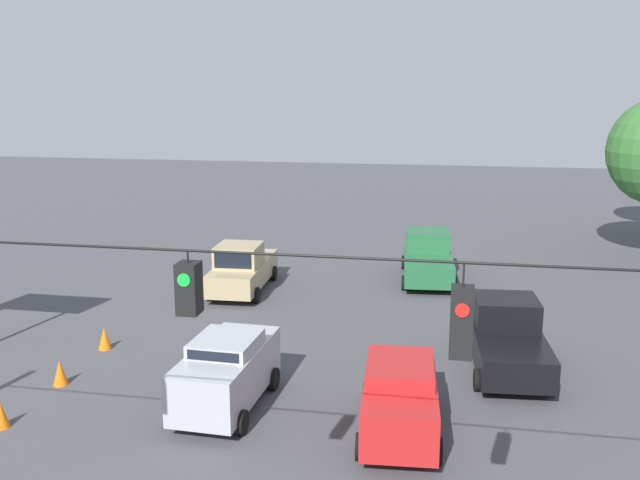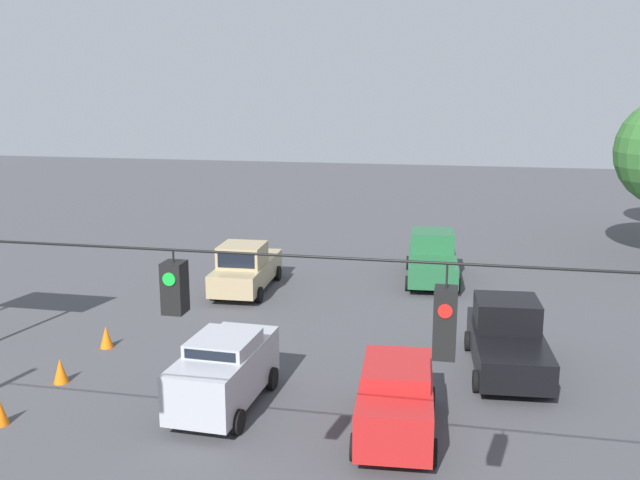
{
  "view_description": "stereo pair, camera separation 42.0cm",
  "coord_description": "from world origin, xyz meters",
  "px_view_note": "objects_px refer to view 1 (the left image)",
  "views": [
    {
      "loc": [
        -3.8,
        8.68,
        8.57
      ],
      "look_at": [
        0.17,
        -12.51,
        3.87
      ],
      "focal_mm": 40.0,
      "sensor_mm": 36.0,
      "label": 1
    },
    {
      "loc": [
        -4.21,
        8.59,
        8.57
      ],
      "look_at": [
        0.17,
        -12.51,
        3.87
      ],
      "focal_mm": 40.0,
      "sensor_mm": 36.0,
      "label": 2
    }
  ],
  "objects_px": {
    "pickup_truck_black_oncoming_far": "(507,338)",
    "traffic_cone_second": "(0,414)",
    "traffic_cone_fourth": "(105,338)",
    "pickup_truck_green_oncoming_deep": "(428,258)",
    "traffic_cone_third": "(60,373)",
    "sedan_red_crossing_near": "(400,397)",
    "pickup_truck_tan_withflow_far": "(242,269)",
    "sedan_silver_withflow_mid": "(227,371)",
    "overhead_signal_span": "(200,372)"
  },
  "relations": [
    {
      "from": "sedan_silver_withflow_mid",
      "to": "traffic_cone_third",
      "type": "bearing_deg",
      "value": -5.58
    },
    {
      "from": "overhead_signal_span",
      "to": "pickup_truck_green_oncoming_deep",
      "type": "bearing_deg",
      "value": -97.06
    },
    {
      "from": "pickup_truck_tan_withflow_far",
      "to": "traffic_cone_second",
      "type": "distance_m",
      "value": 13.29
    },
    {
      "from": "traffic_cone_third",
      "to": "pickup_truck_green_oncoming_deep",
      "type": "bearing_deg",
      "value": -126.18
    },
    {
      "from": "pickup_truck_black_oncoming_far",
      "to": "traffic_cone_fourth",
      "type": "height_order",
      "value": "pickup_truck_black_oncoming_far"
    },
    {
      "from": "overhead_signal_span",
      "to": "traffic_cone_third",
      "type": "xyz_separation_m",
      "value": [
        7.36,
        -8.04,
        -3.92
      ]
    },
    {
      "from": "sedan_red_crossing_near",
      "to": "traffic_cone_second",
      "type": "height_order",
      "value": "sedan_red_crossing_near"
    },
    {
      "from": "traffic_cone_second",
      "to": "traffic_cone_third",
      "type": "distance_m",
      "value": 2.72
    },
    {
      "from": "pickup_truck_green_oncoming_deep",
      "to": "traffic_cone_third",
      "type": "distance_m",
      "value": 17.06
    },
    {
      "from": "traffic_cone_second",
      "to": "sedan_silver_withflow_mid",
      "type": "bearing_deg",
      "value": -157.48
    },
    {
      "from": "pickup_truck_black_oncoming_far",
      "to": "traffic_cone_second",
      "type": "distance_m",
      "value": 14.45
    },
    {
      "from": "traffic_cone_second",
      "to": "traffic_cone_fourth",
      "type": "xyz_separation_m",
      "value": [
        0.02,
        -5.63,
        0.0
      ]
    },
    {
      "from": "sedan_silver_withflow_mid",
      "to": "traffic_cone_third",
      "type": "xyz_separation_m",
      "value": [
        5.26,
        -0.51,
        -0.67
      ]
    },
    {
      "from": "traffic_cone_second",
      "to": "pickup_truck_green_oncoming_deep",
      "type": "bearing_deg",
      "value": -121.58
    },
    {
      "from": "pickup_truck_black_oncoming_far",
      "to": "traffic_cone_second",
      "type": "xyz_separation_m",
      "value": [
        12.93,
        6.42,
        -0.6
      ]
    },
    {
      "from": "traffic_cone_third",
      "to": "pickup_truck_black_oncoming_far",
      "type": "bearing_deg",
      "value": -163.99
    },
    {
      "from": "traffic_cone_fourth",
      "to": "traffic_cone_third",
      "type": "bearing_deg",
      "value": 91.78
    },
    {
      "from": "pickup_truck_tan_withflow_far",
      "to": "traffic_cone_second",
      "type": "relative_size",
      "value": 7.18
    },
    {
      "from": "sedan_silver_withflow_mid",
      "to": "traffic_cone_third",
      "type": "height_order",
      "value": "sedan_silver_withflow_mid"
    },
    {
      "from": "pickup_truck_black_oncoming_far",
      "to": "traffic_cone_third",
      "type": "relative_size",
      "value": 7.0
    },
    {
      "from": "pickup_truck_tan_withflow_far",
      "to": "overhead_signal_span",
      "type": "bearing_deg",
      "value": 105.05
    },
    {
      "from": "pickup_truck_green_oncoming_deep",
      "to": "traffic_cone_fourth",
      "type": "height_order",
      "value": "pickup_truck_green_oncoming_deep"
    },
    {
      "from": "overhead_signal_span",
      "to": "pickup_truck_tan_withflow_far",
      "type": "bearing_deg",
      "value": -74.95
    },
    {
      "from": "pickup_truck_tan_withflow_far",
      "to": "sedan_red_crossing_near",
      "type": "bearing_deg",
      "value": 123.37
    },
    {
      "from": "sedan_red_crossing_near",
      "to": "traffic_cone_second",
      "type": "bearing_deg",
      "value": 9.18
    },
    {
      "from": "pickup_truck_tan_withflow_far",
      "to": "traffic_cone_third",
      "type": "bearing_deg",
      "value": 76.76
    },
    {
      "from": "pickup_truck_tan_withflow_far",
      "to": "traffic_cone_third",
      "type": "distance_m",
      "value": 10.62
    },
    {
      "from": "sedan_red_crossing_near",
      "to": "pickup_truck_green_oncoming_deep",
      "type": "xyz_separation_m",
      "value": [
        -0.11,
        -14.86,
        0.02
      ]
    },
    {
      "from": "sedan_silver_withflow_mid",
      "to": "pickup_truck_green_oncoming_deep",
      "type": "distance_m",
      "value": 15.06
    },
    {
      "from": "pickup_truck_green_oncoming_deep",
      "to": "traffic_cone_third",
      "type": "height_order",
      "value": "pickup_truck_green_oncoming_deep"
    },
    {
      "from": "sedan_silver_withflow_mid",
      "to": "pickup_truck_tan_withflow_far",
      "type": "bearing_deg",
      "value": -75.36
    },
    {
      "from": "sedan_silver_withflow_mid",
      "to": "traffic_cone_fourth",
      "type": "height_order",
      "value": "sedan_silver_withflow_mid"
    },
    {
      "from": "traffic_cone_second",
      "to": "traffic_cone_third",
      "type": "relative_size",
      "value": 1.0
    },
    {
      "from": "sedan_silver_withflow_mid",
      "to": "pickup_truck_green_oncoming_deep",
      "type": "xyz_separation_m",
      "value": [
        -4.81,
        -14.27,
        -0.06
      ]
    },
    {
      "from": "traffic_cone_second",
      "to": "overhead_signal_span",
      "type": "bearing_deg",
      "value": 144.41
    },
    {
      "from": "overhead_signal_span",
      "to": "pickup_truck_black_oncoming_far",
      "type": "height_order",
      "value": "overhead_signal_span"
    },
    {
      "from": "pickup_truck_black_oncoming_far",
      "to": "sedan_silver_withflow_mid",
      "type": "xyz_separation_m",
      "value": [
        7.61,
        4.21,
        0.06
      ]
    },
    {
      "from": "pickup_truck_black_oncoming_far",
      "to": "traffic_cone_second",
      "type": "bearing_deg",
      "value": 26.38
    },
    {
      "from": "traffic_cone_third",
      "to": "sedan_red_crossing_near",
      "type": "bearing_deg",
      "value": 173.67
    },
    {
      "from": "pickup_truck_black_oncoming_far",
      "to": "sedan_silver_withflow_mid",
      "type": "height_order",
      "value": "pickup_truck_black_oncoming_far"
    },
    {
      "from": "pickup_truck_black_oncoming_far",
      "to": "traffic_cone_second",
      "type": "height_order",
      "value": "pickup_truck_black_oncoming_far"
    },
    {
      "from": "sedan_red_crossing_near",
      "to": "sedan_silver_withflow_mid",
      "type": "relative_size",
      "value": 1.05
    },
    {
      "from": "pickup_truck_tan_withflow_far",
      "to": "traffic_cone_fourth",
      "type": "xyz_separation_m",
      "value": [
        2.52,
        7.41,
        -0.6
      ]
    },
    {
      "from": "pickup_truck_black_oncoming_far",
      "to": "traffic_cone_fourth",
      "type": "relative_size",
      "value": 7.0
    },
    {
      "from": "traffic_cone_second",
      "to": "traffic_cone_third",
      "type": "xyz_separation_m",
      "value": [
        -0.07,
        -2.72,
        0.0
      ]
    },
    {
      "from": "traffic_cone_second",
      "to": "pickup_truck_tan_withflow_far",
      "type": "bearing_deg",
      "value": -100.84
    },
    {
      "from": "pickup_truck_black_oncoming_far",
      "to": "sedan_red_crossing_near",
      "type": "bearing_deg",
      "value": 58.71
    },
    {
      "from": "pickup_truck_black_oncoming_far",
      "to": "traffic_cone_fourth",
      "type": "xyz_separation_m",
      "value": [
        12.96,
        0.78,
        -0.6
      ]
    },
    {
      "from": "sedan_red_crossing_near",
      "to": "pickup_truck_green_oncoming_deep",
      "type": "bearing_deg",
      "value": -90.44
    },
    {
      "from": "traffic_cone_third",
      "to": "traffic_cone_fourth",
      "type": "height_order",
      "value": "same"
    }
  ]
}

